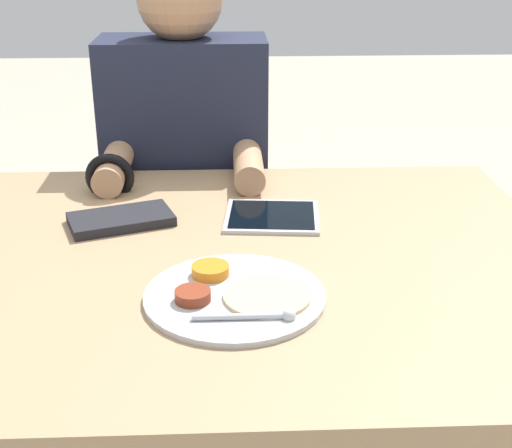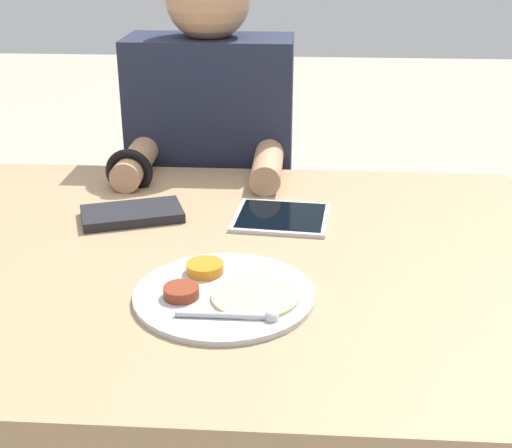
{
  "view_description": "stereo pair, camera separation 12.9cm",
  "coord_description": "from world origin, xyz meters",
  "px_view_note": "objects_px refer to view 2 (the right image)",
  "views": [
    {
      "loc": [
        -0.0,
        -1.18,
        1.27
      ],
      "look_at": [
        0.05,
        0.01,
        0.76
      ],
      "focal_mm": 50.0,
      "sensor_mm": 36.0,
      "label": 1
    },
    {
      "loc": [
        0.13,
        -1.18,
        1.27
      ],
      "look_at": [
        0.05,
        0.01,
        0.76
      ],
      "focal_mm": 50.0,
      "sensor_mm": 36.0,
      "label": 2
    }
  ],
  "objects_px": {
    "thali_tray": "(224,293)",
    "tablet_device": "(281,217)",
    "red_notebook": "(132,215)",
    "person_diner": "(213,202)"
  },
  "relations": [
    {
      "from": "thali_tray",
      "to": "tablet_device",
      "type": "xyz_separation_m",
      "value": [
        0.08,
        0.34,
        -0.0
      ]
    },
    {
      "from": "thali_tray",
      "to": "person_diner",
      "type": "relative_size",
      "value": 0.25
    },
    {
      "from": "thali_tray",
      "to": "red_notebook",
      "type": "xyz_separation_m",
      "value": [
        -0.23,
        0.32,
        0.0
      ]
    },
    {
      "from": "tablet_device",
      "to": "person_diner",
      "type": "distance_m",
      "value": 0.5
    },
    {
      "from": "thali_tray",
      "to": "tablet_device",
      "type": "relative_size",
      "value": 1.44
    },
    {
      "from": "red_notebook",
      "to": "thali_tray",
      "type": "bearing_deg",
      "value": -54.8
    },
    {
      "from": "thali_tray",
      "to": "person_diner",
      "type": "distance_m",
      "value": 0.79
    },
    {
      "from": "thali_tray",
      "to": "red_notebook",
      "type": "relative_size",
      "value": 1.3
    },
    {
      "from": "thali_tray",
      "to": "red_notebook",
      "type": "distance_m",
      "value": 0.39
    },
    {
      "from": "red_notebook",
      "to": "tablet_device",
      "type": "xyz_separation_m",
      "value": [
        0.31,
        0.02,
        -0.0
      ]
    }
  ]
}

